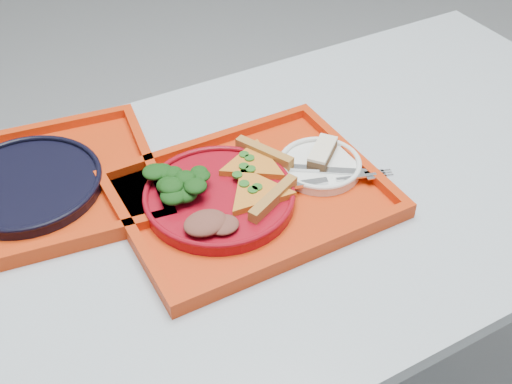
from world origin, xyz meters
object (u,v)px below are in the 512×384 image
Objects in this scene: tray_main at (250,198)px; tray_far at (30,191)px; dinner_plate at (219,198)px; navy_plate at (28,185)px; dessert_bar at (322,152)px.

tray_main and tray_far have the same top height.
tray_main is 0.06m from dinner_plate.
dinner_plate is (0.28, -0.20, 0.02)m from tray_far.
navy_plate is (-0.28, 0.20, -0.00)m from dinner_plate.
tray_far is 5.26× the size of dessert_bar.
tray_far is 0.34m from dinner_plate.
tray_main is 5.26× the size of dessert_bar.
dessert_bar is at bearing 1.02° from dinner_plate.
dessert_bar reaches higher than tray_far.
dessert_bar reaches higher than navy_plate.
dessert_bar is at bearing -13.32° from tray_far.
tray_far is at bearing 145.17° from dinner_plate.
navy_plate is at bearing 0.00° from tray_far.
dessert_bar is at bearing 5.04° from tray_main.
dessert_bar is (0.49, -0.19, 0.03)m from tray_far.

